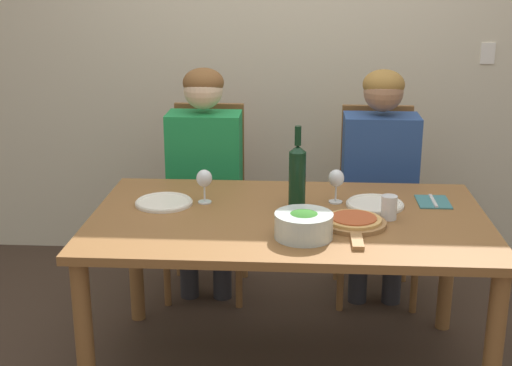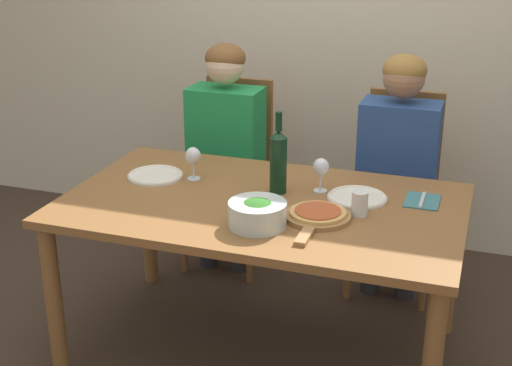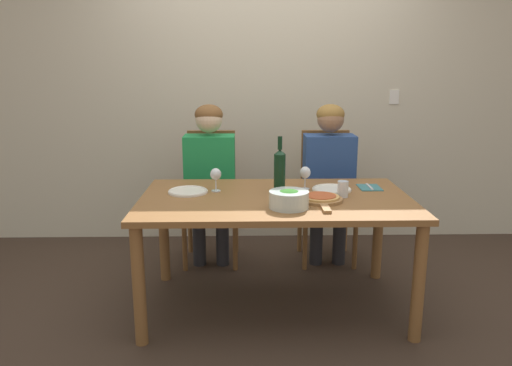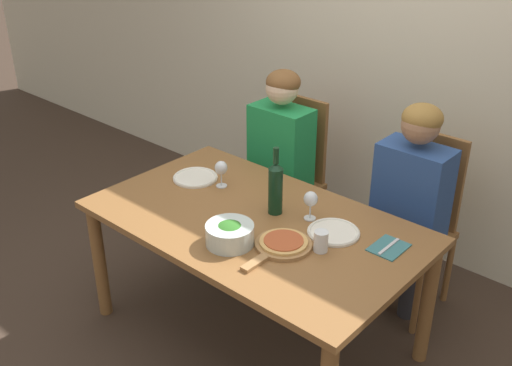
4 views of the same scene
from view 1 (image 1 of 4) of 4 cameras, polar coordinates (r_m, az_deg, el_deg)
back_wall at (r=4.21m, az=3.12°, el=11.83°), size 10.00×0.06×2.70m
dining_table at (r=3.02m, az=2.62°, el=-4.20°), size 1.66×0.98×0.73m
chair_left at (r=3.90m, az=-3.85°, el=-0.88°), size 0.42×0.42×1.02m
chair_right at (r=3.89m, az=9.55°, el=-1.13°), size 0.42×0.42×1.02m
person_woman at (r=3.72m, az=-4.15°, el=1.64°), size 0.47×0.51×1.24m
person_man at (r=3.71m, az=9.89°, el=1.39°), size 0.47×0.51×1.24m
wine_bottle at (r=3.06m, az=3.32°, el=0.68°), size 0.07×0.07×0.36m
broccoli_bowl at (r=2.74m, az=3.84°, el=-3.37°), size 0.23×0.23×0.11m
dinner_plate_left at (r=3.15m, az=-7.38°, el=-1.53°), size 0.25×0.25×0.02m
dinner_plate_right at (r=3.14m, az=9.49°, el=-1.67°), size 0.25×0.25×0.02m
pizza_on_board at (r=2.89m, az=7.83°, el=-3.15°), size 0.26×0.40×0.04m
wine_glass_left at (r=3.12m, az=-4.16°, el=0.24°), size 0.07×0.07×0.15m
wine_glass_right at (r=3.13m, az=6.44°, el=0.26°), size 0.07×0.07×0.15m
water_tumbler at (r=2.98m, az=10.59°, el=-1.93°), size 0.07×0.07×0.10m
fork_on_napkin at (r=3.24m, az=13.99°, el=-1.46°), size 0.14×0.18×0.01m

